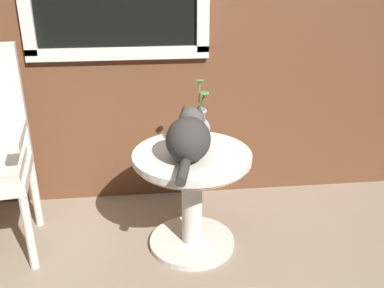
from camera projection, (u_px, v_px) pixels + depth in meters
The scene contains 4 objects.
ground_plane at pixel (146, 276), 2.16m from camera, with size 6.00×6.00×0.00m, color gray.
wicker_side_table at pixel (192, 183), 2.25m from camera, with size 0.61×0.61×0.55m.
cat at pixel (189, 137), 2.09m from camera, with size 0.27×0.54×0.23m.
pewter_vase_with_ivy at pixel (198, 125), 2.28m from camera, with size 0.13×0.13×0.33m.
Camera 1 is at (0.04, -1.73, 1.47)m, focal length 40.63 mm.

